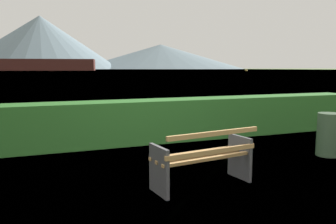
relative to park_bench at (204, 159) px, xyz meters
name	(u,v)px	position (x,y,z in m)	size (l,w,h in m)	color
ground_plane	(201,185)	(-0.01, 0.06, -0.42)	(1400.00, 1400.00, 0.00)	#567A38
water_surface	(43,70)	(-0.01, 306.94, -0.42)	(620.00, 620.00, 0.00)	slate
park_bench	(204,159)	(0.00, 0.00, 0.00)	(1.57, 0.77, 0.87)	tan
hedge_row	(141,121)	(-0.01, 3.18, 0.07)	(12.16, 0.82, 0.98)	#2D6B28
trash_bin	(329,135)	(3.09, 0.67, 0.01)	(0.44, 0.44, 0.85)	#385138
sailboat_mid	(246,70)	(118.75, 174.58, 0.01)	(3.68, 4.22, 1.15)	gold
distant_hills	(31,51)	(-15.12, 589.55, 29.36)	(751.41, 334.60, 84.01)	slate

